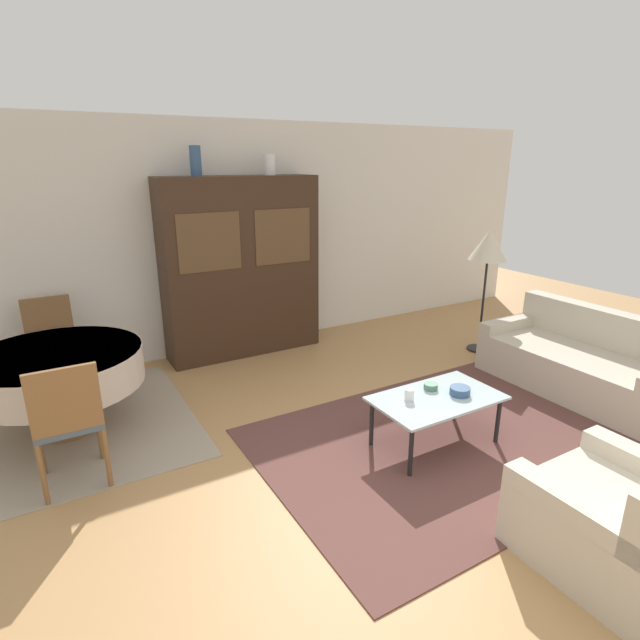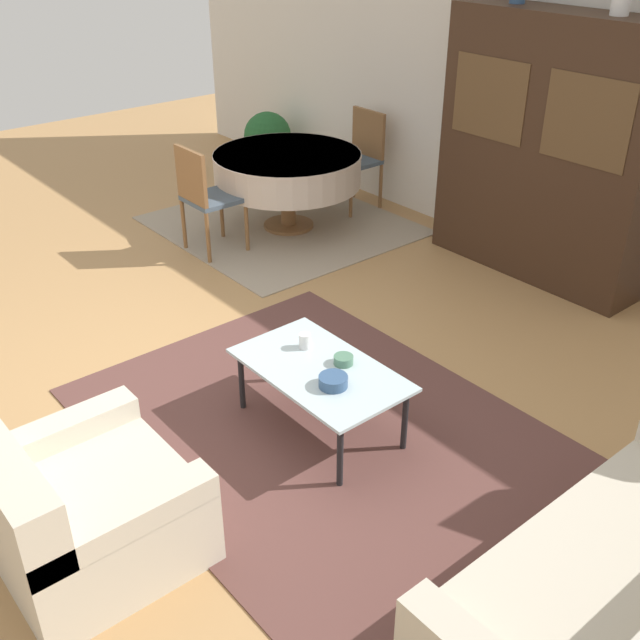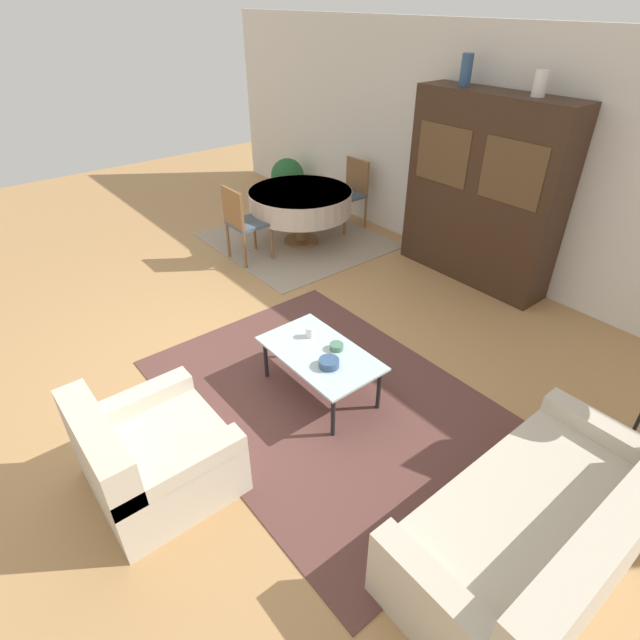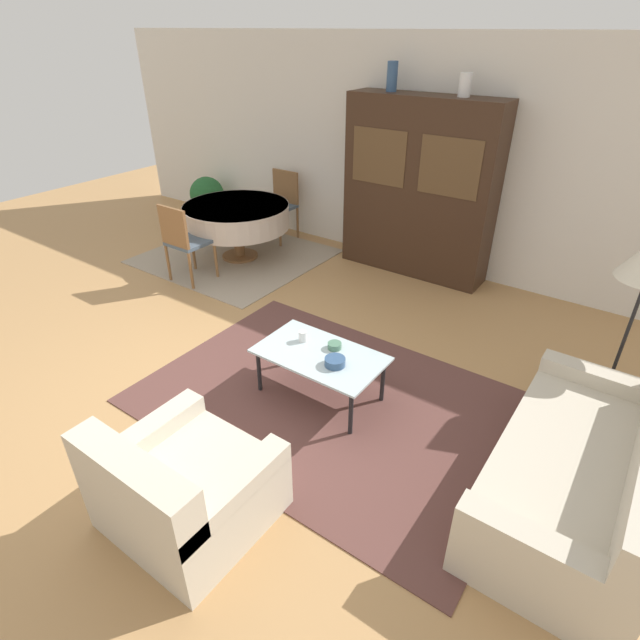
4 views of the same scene
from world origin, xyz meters
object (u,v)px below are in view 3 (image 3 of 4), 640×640
Objects in this scene: coffee_table at (320,356)px; potted_plant at (288,177)px; display_cabinet at (482,192)px; vase_tall at (466,70)px; couch at (543,532)px; dining_table at (300,201)px; bowl_small at (336,347)px; dining_chair_far at (351,189)px; armchair at (152,456)px; dining_chair_near at (242,220)px; cup at (310,332)px; bowl at (329,363)px; vase_short at (540,84)px.

potted_plant is at bearing 147.33° from coffee_table.
vase_tall is (-0.46, 0.00, 1.20)m from display_cabinet.
couch is 4.95m from dining_table.
display_cabinet reaches higher than potted_plant.
potted_plant is (-3.10, -0.16, -1.86)m from vase_tall.
couch is 1.98m from bowl_small.
dining_chair_far is (-4.62, 2.63, 0.27)m from couch.
dining_chair_near is at bearing 138.20° from armchair.
display_cabinet is (-2.56, 2.74, 0.76)m from couch.
coffee_table is at bearing -17.67° from cup.
couch is at bearing 3.24° from bowl.
potted_plant is (-4.09, 2.62, -0.01)m from coffee_table.
armchair reaches higher than bowl_small.
dining_table is at bearing 90.00° from dining_chair_far.
dining_chair_far is at bearing 122.32° from armchair.
vase_short reaches higher than armchair.
bowl_small is at bearing 12.20° from cup.
bowl_small is at bearing -15.33° from dining_chair_near.
dining_chair_near is 10.10× the size of cup.
armchair is 4.95m from dining_chair_far.
coffee_table is at bearing -32.67° from potted_plant.
armchair reaches higher than potted_plant.
couch is 5.94× the size of vase_tall.
armchair reaches higher than coffee_table.
vase_short is 0.34× the size of potted_plant.
bowl_small is at bearing 124.83° from bowl.
bowl is at bearing -67.42° from vase_tall.
vase_tall is at bearing 109.67° from coffee_table.
armchair is 4.82m from vase_tall.
dining_table is at bearing 146.75° from bowl.
cup is at bearing 99.71° from armchair.
dining_chair_near is at bearing -137.14° from display_cabinet.
dining_chair_far reaches higher than bowl.
couch is at bearing -20.47° from dining_table.
bowl_small is at bearing -85.94° from vase_short.
display_cabinet is 2.86m from dining_chair_near.
armchair reaches higher than dining_table.
armchair is 8.04× the size of bowl_small.
potted_plant is at bearing -177.46° from display_cabinet.
vase_tall reaches higher than armchair.
vase_tall reaches higher than display_cabinet.
couch is at bearing 37.98° from armchair.
dining_table is 0.91m from dining_chair_near.
potted_plant reaches higher than cup.
display_cabinet reaches higher than coffee_table.
dining_chair_far is 2.97m from vase_short.
vase_short is (0.40, 0.00, 1.16)m from display_cabinet.
couch is 2.02m from coffee_table.
dining_chair_far is (-2.07, -0.10, -0.49)m from display_cabinet.
vase_short is at bearing 22.27° from dining_table.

